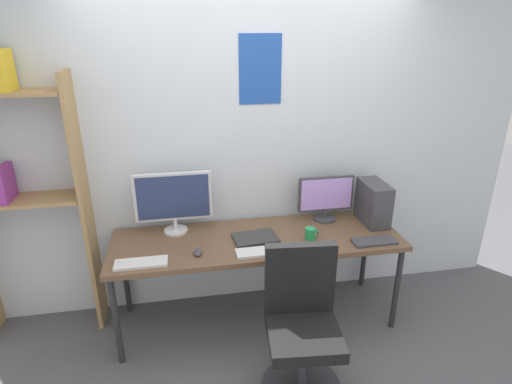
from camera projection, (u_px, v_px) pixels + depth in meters
ground_plane at (273, 374)px, 2.84m from camera, size 12.00×12.00×0.00m
wall_back at (248, 150)px, 3.29m from camera, size 4.56×0.11×2.60m
desk at (257, 244)px, 3.14m from camera, size 2.16×0.68×0.74m
bookshelf at (5, 165)px, 2.82m from camera, size 0.83×0.28×2.11m
office_chair at (302, 337)px, 2.61m from camera, size 0.52×0.52×0.99m
monitor_left at (173, 200)px, 3.11m from camera, size 0.58×0.18×0.48m
monitor_right at (326, 197)px, 3.34m from camera, size 0.45×0.18×0.37m
pc_tower at (373, 203)px, 3.31m from camera, size 0.17×0.34×0.34m
keyboard_left at (141, 263)px, 2.76m from camera, size 0.35×0.13×0.02m
keyboard_center at (263, 252)px, 2.90m from camera, size 0.38×0.13×0.02m
keyboard_right at (374, 241)px, 3.04m from camera, size 0.32×0.13×0.02m
computer_mouse at (198, 252)px, 2.88m from camera, size 0.06×0.10×0.03m
laptop_closed at (255, 238)px, 3.09m from camera, size 0.34×0.25×0.02m
coffee_mug at (310, 234)px, 3.08m from camera, size 0.11×0.08×0.09m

